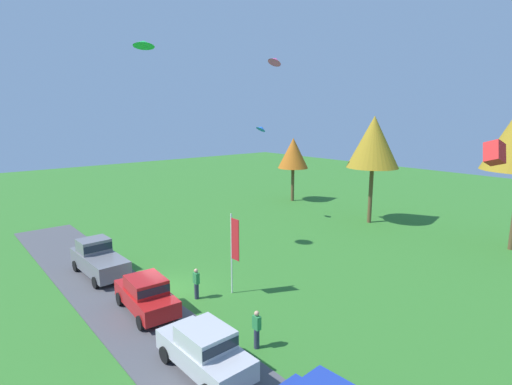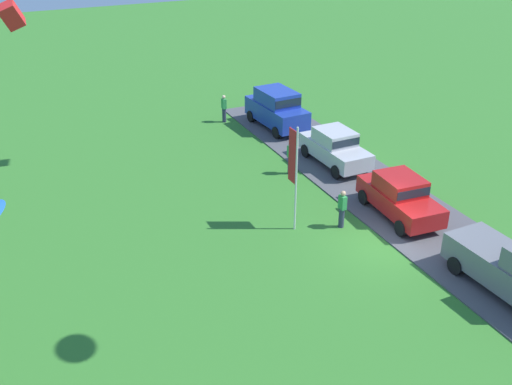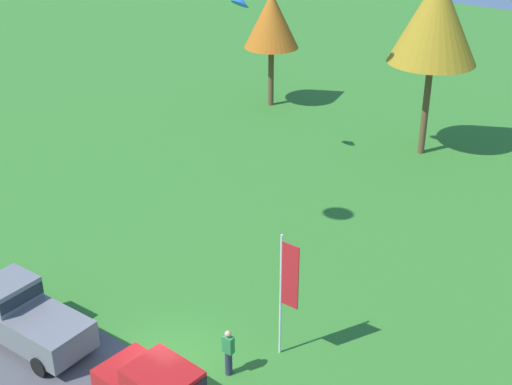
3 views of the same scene
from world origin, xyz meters
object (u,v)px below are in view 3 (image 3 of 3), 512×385
Objects in this scene: car_pickup_near_entrance at (22,314)px; tree_far_right at (272,21)px; person_watching_sky at (228,352)px; kite_delta_over_trees at (241,1)px; tree_center_back at (436,19)px; flag_banner at (287,283)px.

tree_far_right is (-7.75, 24.70, 4.36)m from car_pickup_near_entrance.
person_watching_sky is (6.66, 2.94, -0.23)m from car_pickup_near_entrance.
tree_far_right is 10.30m from kite_delta_over_trees.
person_watching_sky is at bearing -52.98° from kite_delta_over_trees.
tree_center_back is at bearing 81.45° from car_pickup_near_entrance.
tree_far_right is 0.74× the size of tree_center_back.
kite_delta_over_trees reaches higher than person_watching_sky.
person_watching_sky is 1.89× the size of kite_delta_over_trees.
person_watching_sky is 2.91m from flag_banner.
tree_center_back is (-3.14, 20.48, 6.50)m from person_watching_sky.
kite_delta_over_trees is at bearing 133.89° from flag_banner.
person_watching_sky is 18.10m from kite_delta_over_trees.
tree_far_right is (-14.41, 21.76, 4.59)m from person_watching_sky.
flag_banner is (0.91, 1.87, 2.03)m from person_watching_sky.
car_pickup_near_entrance is at bearing -156.20° from person_watching_sky.
person_watching_sky is at bearing -115.99° from flag_banner.
kite_delta_over_trees is (-10.77, 11.20, 5.71)m from flag_banner.
tree_far_right reaches higher than car_pickup_near_entrance.
tree_center_back is 2.12× the size of flag_banner.
car_pickup_near_entrance is 24.50m from tree_center_back.
car_pickup_near_entrance reaches higher than person_watching_sky.
flag_banner is (4.06, -18.61, -4.48)m from tree_center_back.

